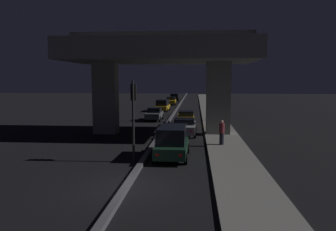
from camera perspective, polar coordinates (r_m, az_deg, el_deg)
The scene contains 16 objects.
ground_plane at distance 14.99m, azimuth -7.14°, elevation -12.33°, with size 200.00×200.00×0.00m, color black.
median_divider at distance 49.20m, azimuth 1.29°, elevation 0.80°, with size 0.32×126.00×0.21m, color #4C4C51.
sidewalk_right at distance 42.21m, azimuth 7.84°, elevation -0.20°, with size 2.83×126.00×0.14m, color slate.
elevated_overpass at distance 28.68m, azimuth -1.22°, elevation 10.03°, with size 15.97×9.16×8.91m.
traffic_light_left_of_median at distance 18.91m, azimuth -6.04°, elevation 1.56°, with size 0.30×0.49×4.73m.
street_lamp at distance 37.00m, azimuth 6.49°, elevation 5.35°, with size 2.13×0.32×7.04m.
car_dark_green_lead at distance 19.98m, azimuth 0.75°, elevation -4.57°, with size 2.03×4.35×1.94m.
car_silver_second at distance 28.26m, azimuth 2.87°, elevation -1.94°, with size 2.09×4.44×1.47m.
car_taxi_yellow_third at distance 34.13m, azimuth 3.12°, elevation -0.47°, with size 2.00×4.71×1.56m.
car_grey_lead_oncoming at distance 38.46m, azimuth -2.38°, elevation 0.26°, with size 1.91×4.13×1.50m.
car_taxi_yellow_second_oncoming at distance 49.80m, azimuth -0.94°, elevation 1.83°, with size 2.09×4.84×1.78m.
car_taxi_yellow_third_oncoming at distance 62.15m, azimuth 0.52°, elevation 2.56°, with size 1.95×4.45×1.52m.
car_black_fourth_oncoming at distance 71.24m, azimuth 1.09°, elevation 3.17°, with size 2.18×4.37×1.79m.
motorcycle_white_filtering_near at distance 21.32m, azimuth -1.91°, elevation -4.96°, with size 0.32×1.89×1.47m.
motorcycle_black_filtering_mid at distance 26.50m, azimuth -0.63°, elevation -2.79°, with size 0.33×1.78×1.40m.
pedestrian_on_sidewalk at distance 23.70m, azimuth 9.34°, elevation -2.94°, with size 0.38×0.38×1.75m.
Camera 1 is at (2.99, -13.89, 4.76)m, focal length 35.00 mm.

